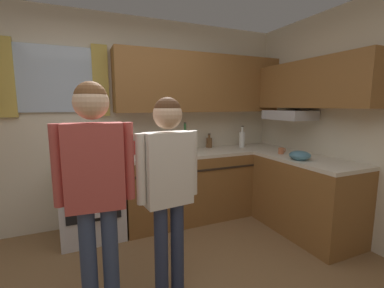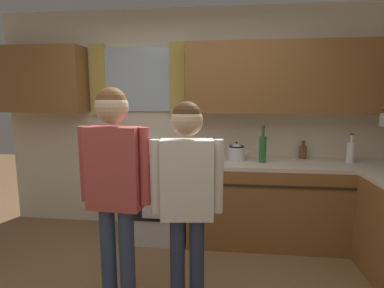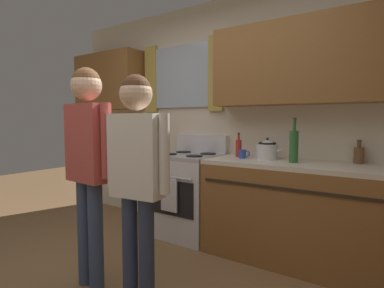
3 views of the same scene
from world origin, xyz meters
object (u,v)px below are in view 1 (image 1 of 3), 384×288
Objects in this scene: bottle_squat_brown at (209,142)px; adult_in_plaid at (168,176)px; stove_oven at (92,196)px; stovetop_kettle at (163,146)px; bottle_wine_green at (185,141)px; cup_terracotta at (281,151)px; adult_left at (95,176)px; bottle_sauce_red at (136,147)px; mixing_bowl at (300,156)px; mug_cobalt_blue at (146,152)px; bottle_milk_white at (242,139)px.

adult_in_plaid is at bearing -126.36° from bottle_squat_brown.
stove_oven is 1.02m from stovetop_kettle.
bottle_wine_green is 3.62× the size of cup_terracotta.
bottle_squat_brown is at bearing 7.86° from stove_oven.
adult_left is (-2.24, -0.71, 0.10)m from cup_terracotta.
bottle_squat_brown reaches higher than cup_terracotta.
bottle_wine_green is 1.71m from adult_left.
adult_in_plaid reaches higher than bottle_sauce_red.
bottle_wine_green is 1.43m from adult_in_plaid.
adult_left reaches higher than mixing_bowl.
adult_left is at bearing -116.81° from mug_cobalt_blue.
bottle_wine_green is 0.24× the size of adult_left.
adult_left is at bearing -132.33° from bottle_wine_green.
stovetop_kettle is at bearing 162.46° from bottle_wine_green.
adult_left reaches higher than mug_cobalt_blue.
stovetop_kettle is (-1.35, 0.64, 0.06)m from cup_terracotta.
bottle_milk_white is 2.88× the size of cup_terracotta.
bottle_sauce_red is at bearing 11.15° from stove_oven.
mixing_bowl is (0.54, -1.17, -0.03)m from bottle_squat_brown.
cup_terracotta is at bearing -27.04° from bottle_wine_green.
stove_oven is at bearing 156.29° from mixing_bowl.
cup_terracotta is (0.60, -0.81, -0.04)m from bottle_squat_brown.
mug_cobalt_blue reaches higher than cup_terracotta.
cup_terracotta is 1.69m from mug_cobalt_blue.
adult_in_plaid reaches higher than stove_oven.
bottle_milk_white reaches higher than stovetop_kettle.
adult_in_plaid is at bearing -96.56° from mug_cobalt_blue.
bottle_wine_green is at bearing -174.53° from bottle_milk_white.
mixing_bowl is at bearing -41.92° from bottle_wine_green.
adult_in_plaid is at bearing -69.33° from stove_oven.
mixing_bowl is 2.20m from adult_left.
bottle_sauce_red is at bearing -173.83° from bottle_squat_brown.
adult_left is (-0.66, -1.30, 0.10)m from mug_cobalt_blue.
bottle_wine_green is 0.29m from stovetop_kettle.
bottle_sauce_red is (0.55, 0.11, 0.53)m from stove_oven.
cup_terracotta is at bearing 17.72° from adult_left.
stove_oven is 2.35m from cup_terracotta.
bottle_sauce_red is 1.06× the size of mixing_bowl.
bottle_wine_green is at bearing 138.08° from mixing_bowl.
adult_left reaches higher than adult_in_plaid.
stove_oven is at bearing 89.43° from adult_left.
bottle_milk_white is at bearing 33.08° from adult_left.
cup_terracotta is 2.35m from adult_left.
bottle_milk_white is 2.73× the size of mug_cobalt_blue.
bottle_wine_green is 3.43× the size of mug_cobalt_blue.
adult_left is (-1.15, -1.27, -0.01)m from bottle_wine_green.
bottle_squat_brown is (1.08, 0.12, -0.02)m from bottle_sauce_red.
adult_in_plaid is (-1.67, -0.36, 0.04)m from mixing_bowl.
mug_cobalt_blue is 0.50× the size of mixing_bowl.
mixing_bowl is (1.29, -1.00, -0.05)m from stovetop_kettle.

